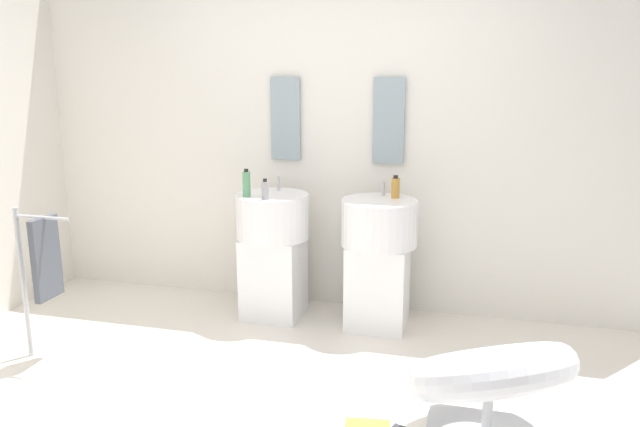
% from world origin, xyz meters
% --- Properties ---
extents(ground_plane, '(4.80, 3.60, 0.04)m').
position_xyz_m(ground_plane, '(0.00, 0.00, -0.02)').
color(ground_plane, silver).
extents(rear_partition, '(4.80, 0.10, 2.60)m').
position_xyz_m(rear_partition, '(0.00, 1.65, 1.30)').
color(rear_partition, silver).
rests_on(rear_partition, ground_plane).
extents(pedestal_sink_left, '(0.51, 0.51, 1.00)m').
position_xyz_m(pedestal_sink_left, '(-0.38, 1.26, 0.50)').
color(pedestal_sink_left, white).
rests_on(pedestal_sink_left, ground_plane).
extents(pedestal_sink_right, '(0.51, 0.51, 1.00)m').
position_xyz_m(pedestal_sink_right, '(0.38, 1.26, 0.50)').
color(pedestal_sink_right, white).
rests_on(pedestal_sink_right, ground_plane).
extents(vanity_mirror_left, '(0.22, 0.03, 0.60)m').
position_xyz_m(vanity_mirror_left, '(-0.38, 1.58, 1.39)').
color(vanity_mirror_left, '#8C9EA8').
extents(vanity_mirror_right, '(0.22, 0.03, 0.60)m').
position_xyz_m(vanity_mirror_right, '(0.38, 1.58, 1.39)').
color(vanity_mirror_right, '#8C9EA8').
extents(lounge_chair, '(1.09, 1.09, 0.65)m').
position_xyz_m(lounge_chair, '(1.12, -0.05, 0.35)').
color(lounge_chair, '#B7BABF').
rests_on(lounge_chair, ground_plane).
extents(towel_rack, '(0.37, 0.22, 0.95)m').
position_xyz_m(towel_rack, '(-1.49, 0.24, 0.63)').
color(towel_rack, '#B7BABF').
rests_on(towel_rack, ground_plane).
extents(soap_bottle_grey, '(0.05, 0.05, 0.14)m').
position_xyz_m(soap_bottle_grey, '(-0.36, 1.08, 0.96)').
color(soap_bottle_grey, '#99999E').
rests_on(soap_bottle_grey, pedestal_sink_left).
extents(soap_bottle_amber, '(0.06, 0.06, 0.15)m').
position_xyz_m(soap_bottle_amber, '(0.47, 1.35, 0.97)').
color(soap_bottle_amber, '#C68C38').
rests_on(soap_bottle_amber, pedestal_sink_right).
extents(soap_bottle_green, '(0.05, 0.05, 0.19)m').
position_xyz_m(soap_bottle_green, '(-0.52, 1.14, 0.99)').
color(soap_bottle_green, '#59996B').
rests_on(soap_bottle_green, pedestal_sink_left).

